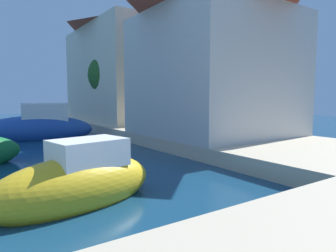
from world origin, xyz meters
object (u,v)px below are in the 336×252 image
(waterfront_building_annex, at_px, (121,68))
(waterfront_building_main, at_px, (214,62))
(moored_boat_0, at_px, (37,129))
(quayside_tree, at_px, (110,75))
(moored_boat_3, at_px, (78,183))

(waterfront_building_annex, bearing_deg, waterfront_building_main, -90.00)
(moored_boat_0, height_order, quayside_tree, quayside_tree)
(waterfront_building_annex, distance_m, quayside_tree, 2.11)
(moored_boat_0, xyz_separation_m, moored_boat_3, (-1.18, -10.61, -0.13))
(waterfront_building_annex, bearing_deg, quayside_tree, -135.22)
(moored_boat_0, relative_size, waterfront_building_main, 0.91)
(moored_boat_0, bearing_deg, moored_boat_3, 93.06)
(quayside_tree, bearing_deg, waterfront_building_main, -80.36)
(moored_boat_0, bearing_deg, quayside_tree, -148.62)
(moored_boat_0, relative_size, moored_boat_3, 1.61)
(waterfront_building_main, bearing_deg, quayside_tree, 99.64)
(moored_boat_3, distance_m, waterfront_building_annex, 16.40)
(moored_boat_3, relative_size, quayside_tree, 0.80)
(waterfront_building_main, distance_m, quayside_tree, 8.50)
(moored_boat_3, distance_m, waterfront_building_main, 9.29)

